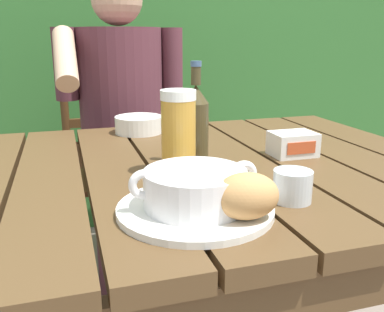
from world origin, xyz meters
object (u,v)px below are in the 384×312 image
chair_near_diner (119,162)px  bread_roll (247,196)px  butter_tub (293,144)px  person_eating (123,112)px  serving_plate (195,209)px  beer_glass (179,133)px  table_knife (256,183)px  soup_bowl (195,187)px  water_glass_small (292,186)px  beer_bottle (196,123)px  diner_bowl (139,125)px

chair_near_diner → bread_roll: chair_near_diner is taller
butter_tub → bread_roll: bearing=-129.1°
person_eating → serving_plate: bearing=-90.9°
beer_glass → table_knife: bearing=-42.3°
chair_near_diner → butter_tub: (0.32, -0.92, 0.28)m
soup_bowl → water_glass_small: (0.18, -0.00, -0.02)m
beer_bottle → water_glass_small: 0.30m
serving_plate → beer_bottle: bearing=72.5°
beer_bottle → butter_tub: bearing=-2.0°
bread_roll → butter_tub: bearing=50.9°
bread_roll → beer_bottle: 0.35m
beer_bottle → butter_tub: size_ratio=2.17×
diner_bowl → table_knife: bearing=-75.7°
soup_bowl → diner_bowl: 0.64m
beer_bottle → chair_near_diner: bearing=94.4°
water_glass_small → person_eating: bearing=99.6°
soup_bowl → person_eating: bearing=89.1°
beer_glass → beer_bottle: bearing=48.9°
chair_near_diner → beer_glass: (0.01, -0.97, 0.34)m
beer_glass → water_glass_small: beer_glass is taller
bread_roll → table_knife: size_ratio=0.68×
serving_plate → table_knife: (0.16, 0.10, -0.00)m
butter_tub → diner_bowl: butter_tub is taller
soup_bowl → butter_tub: (0.34, 0.27, -0.02)m
person_eating → beer_bottle: bearing=-84.1°
water_glass_small → butter_tub: (0.16, 0.27, 0.00)m
chair_near_diner → person_eating: (-0.00, -0.20, 0.26)m
person_eating → beer_bottle: (0.07, -0.70, 0.09)m
chair_near_diner → diner_bowl: size_ratio=6.80×
water_glass_small → diner_bowl: water_glass_small is taller
serving_plate → water_glass_small: size_ratio=3.78×
serving_plate → diner_bowl: bearing=88.4°
person_eating → bread_roll: 1.06m
soup_bowl → diner_bowl: soup_bowl is taller
serving_plate → person_eating: bearing=89.1°
beer_glass → beer_bottle: size_ratio=0.77×
diner_bowl → soup_bowl: bearing=-91.6°
beer_bottle → diner_bowl: 0.38m
beer_bottle → person_eating: bearing=95.9°
chair_near_diner → butter_tub: size_ratio=9.13×
chair_near_diner → butter_tub: 1.01m
person_eating → beer_bottle: 0.71m
beer_glass → bread_roll: bearing=-83.5°
serving_plate → water_glass_small: 0.18m
diner_bowl → chair_near_diner: bearing=90.0°
butter_tub → chair_near_diner: bearing=109.3°
chair_near_diner → beer_bottle: chair_near_diner is taller
bread_roll → diner_bowl: (-0.04, 0.71, -0.02)m
person_eating → butter_tub: person_eating is taller
soup_bowl → bread_roll: bread_roll is taller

